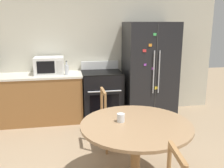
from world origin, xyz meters
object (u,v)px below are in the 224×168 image
at_px(refrigerator, 149,71).
at_px(microwave, 49,65).
at_px(oven_range, 102,95).
at_px(dining_chair_far, 114,120).
at_px(counter_bottle, 67,70).
at_px(candle_glass, 121,118).

bearing_deg(refrigerator, microwave, 175.98).
relative_size(oven_range, dining_chair_far, 1.20).
distance_m(oven_range, counter_bottle, 0.84).
height_order(refrigerator, oven_range, refrigerator).
xyz_separation_m(refrigerator, candle_glass, (-1.00, -2.01, -0.13)).
distance_m(refrigerator, oven_range, 1.03).
distance_m(microwave, counter_bottle, 0.36).
distance_m(refrigerator, microwave, 1.90).
height_order(refrigerator, candle_glass, refrigerator).
bearing_deg(counter_bottle, microwave, 152.74).
xyz_separation_m(refrigerator, dining_chair_far, (-0.92, -1.19, -0.48)).
bearing_deg(dining_chair_far, refrigerator, 141.94).
xyz_separation_m(refrigerator, counter_bottle, (-1.57, -0.03, 0.08)).
xyz_separation_m(refrigerator, microwave, (-1.89, 0.13, 0.14)).
xyz_separation_m(refrigerator, oven_range, (-0.92, 0.05, -0.45)).
height_order(counter_bottle, dining_chair_far, counter_bottle).
bearing_deg(candle_glass, dining_chair_far, 84.26).
height_order(microwave, dining_chair_far, microwave).
relative_size(oven_range, counter_bottle, 4.21).
bearing_deg(refrigerator, candle_glass, -116.50).
height_order(microwave, counter_bottle, microwave).
bearing_deg(oven_range, refrigerator, -3.17).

